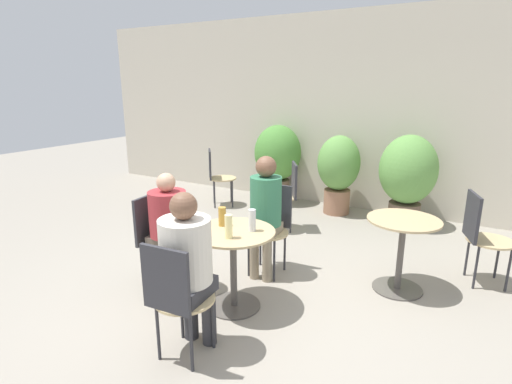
# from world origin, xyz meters

# --- Properties ---
(ground_plane) EXTENTS (20.00, 20.00, 0.00)m
(ground_plane) POSITION_xyz_m (0.00, 0.00, 0.00)
(ground_plane) COLOR gray
(storefront_wall) EXTENTS (10.00, 0.06, 3.00)m
(storefront_wall) POSITION_xyz_m (0.00, 3.49, 1.50)
(storefront_wall) COLOR beige
(storefront_wall) RESTS_ON ground_plane
(cafe_table_near) EXTENTS (0.73, 0.73, 0.72)m
(cafe_table_near) POSITION_xyz_m (0.01, -0.01, 0.52)
(cafe_table_near) COLOR #514C47
(cafe_table_near) RESTS_ON ground_plane
(cafe_table_far) EXTENTS (0.67, 0.67, 0.72)m
(cafe_table_far) POSITION_xyz_m (1.23, 1.04, 0.49)
(cafe_table_far) COLOR #514C47
(cafe_table_far) RESTS_ON ground_plane
(bistro_chair_0) EXTENTS (0.44, 0.44, 0.92)m
(bistro_chair_0) POSITION_xyz_m (-0.04, 0.82, 0.55)
(bistro_chair_0) COLOR tan
(bistro_chair_0) RESTS_ON ground_plane
(bistro_chair_1) EXTENTS (0.44, 0.44, 0.92)m
(bistro_chair_1) POSITION_xyz_m (-0.81, -0.07, 0.55)
(bistro_chair_1) COLOR tan
(bistro_chair_1) RESTS_ON ground_plane
(bistro_chair_2) EXTENTS (0.44, 0.44, 0.92)m
(bistro_chair_2) POSITION_xyz_m (0.07, -0.83, 0.55)
(bistro_chair_2) COLOR tan
(bistro_chair_2) RESTS_ON ground_plane
(bistro_chair_3) EXTENTS (0.50, 0.50, 0.92)m
(bistro_chair_3) POSITION_xyz_m (-1.89, 2.44, 0.55)
(bistro_chair_3) COLOR tan
(bistro_chair_3) RESTS_ON ground_plane
(bistro_chair_4) EXTENTS (0.50, 0.49, 0.92)m
(bistro_chair_4) POSITION_xyz_m (-0.42, 2.00, 0.55)
(bistro_chair_4) COLOR tan
(bistro_chair_4) RESTS_ON ground_plane
(bistro_chair_5) EXTENTS (0.48, 0.46, 0.92)m
(bistro_chair_5) POSITION_xyz_m (1.88, 1.57, 0.55)
(bistro_chair_5) COLOR tan
(bistro_chair_5) RESTS_ON ground_plane
(seated_person_0) EXTENTS (0.32, 0.33, 1.26)m
(seated_person_0) POSITION_xyz_m (-0.03, 0.66, 0.76)
(seated_person_0) COLOR gray
(seated_person_0) RESTS_ON ground_plane
(seated_person_1) EXTENTS (0.36, 0.35, 1.16)m
(seated_person_1) POSITION_xyz_m (-0.65, -0.06, 0.69)
(seated_person_1) COLOR brown
(seated_person_1) RESTS_ON ground_plane
(seated_person_2) EXTENTS (0.37, 0.38, 1.24)m
(seated_person_2) POSITION_xyz_m (0.06, -0.68, 0.73)
(seated_person_2) COLOR #2D2D33
(seated_person_2) RESTS_ON ground_plane
(beer_glass_0) EXTENTS (0.06, 0.06, 0.20)m
(beer_glass_0) POSITION_xyz_m (0.07, -0.16, 0.82)
(beer_glass_0) COLOR beige
(beer_glass_0) RESTS_ON cafe_table_near
(beer_glass_1) EXTENTS (0.06, 0.06, 0.19)m
(beer_glass_1) POSITION_xyz_m (0.16, 0.07, 0.82)
(beer_glass_1) COLOR silver
(beer_glass_1) RESTS_ON cafe_table_near
(beer_glass_2) EXTENTS (0.07, 0.07, 0.17)m
(beer_glass_2) POSITION_xyz_m (-0.14, 0.06, 0.81)
(beer_glass_2) COLOR #B28433
(beer_glass_2) RESTS_ON cafe_table_near
(potted_plant_0) EXTENTS (0.77, 0.77, 1.29)m
(potted_plant_0) POSITION_xyz_m (-1.14, 3.14, 0.77)
(potted_plant_0) COLOR brown
(potted_plant_0) RESTS_ON ground_plane
(potted_plant_1) EXTENTS (0.64, 0.64, 1.20)m
(potted_plant_1) POSITION_xyz_m (-0.06, 3.04, 0.70)
(potted_plant_1) COLOR #93664C
(potted_plant_1) RESTS_ON ground_plane
(potted_plant_2) EXTENTS (0.78, 0.78, 1.28)m
(potted_plant_2) POSITION_xyz_m (0.94, 2.99, 0.74)
(potted_plant_2) COLOR brown
(potted_plant_2) RESTS_ON ground_plane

